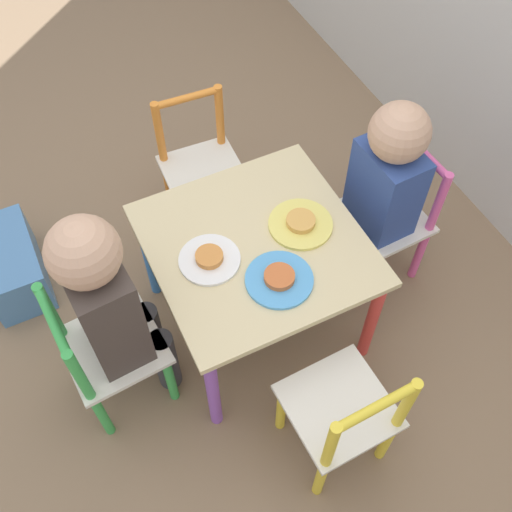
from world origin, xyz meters
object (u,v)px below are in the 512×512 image
(chair_green, at_px, (106,352))
(chair_orange, at_px, (201,170))
(storage_bin, at_px, (12,265))
(child_back, at_px, (382,185))
(plate_back, at_px, (301,223))
(child_front, at_px, (110,302))
(plate_right, at_px, (279,279))
(kids_table, at_px, (256,255))
(plate_front, at_px, (209,259))
(chair_pink, at_px, (387,218))
(chair_yellow, at_px, (343,416))

(chair_green, bearing_deg, chair_orange, -48.82)
(storage_bin, bearing_deg, child_back, 66.23)
(chair_orange, height_order, plate_back, chair_orange)
(chair_orange, height_order, child_front, child_front)
(child_front, relative_size, plate_right, 4.26)
(child_front, bearing_deg, kids_table, -90.00)
(plate_right, xyz_separation_m, storage_bin, (-0.64, -0.67, -0.34))
(chair_green, relative_size, child_back, 0.70)
(kids_table, xyz_separation_m, plate_front, (-0.00, -0.14, 0.07))
(chair_orange, bearing_deg, plate_right, -89.30)
(plate_front, xyz_separation_m, storage_bin, (-0.50, -0.53, -0.34))
(plate_back, bearing_deg, child_back, 94.00)
(plate_right, bearing_deg, chair_pink, 108.57)
(chair_pink, xyz_separation_m, plate_back, (0.02, -0.34, 0.19))
(plate_right, relative_size, storage_bin, 0.53)
(chair_pink, relative_size, storage_bin, 1.48)
(chair_green, height_order, plate_front, chair_green)
(child_back, bearing_deg, child_front, -89.07)
(chair_green, distance_m, plate_back, 0.65)
(chair_pink, relative_size, plate_front, 3.02)
(chair_green, xyz_separation_m, child_front, (-0.00, 0.06, 0.22))
(kids_table, bearing_deg, child_front, -85.47)
(chair_yellow, xyz_separation_m, storage_bin, (-0.98, -0.69, -0.16))
(kids_table, distance_m, child_front, 0.44)
(chair_green, xyz_separation_m, plate_right, (0.10, 0.48, 0.19))
(storage_bin, bearing_deg, child_front, 24.92)
(child_front, height_order, child_back, child_front)
(kids_table, xyz_separation_m, plate_right, (0.14, 0.00, 0.07))
(child_front, xyz_separation_m, plate_right, (0.11, 0.42, -0.03))
(child_back, height_order, plate_right, child_back)
(kids_table, distance_m, plate_front, 0.16)
(chair_pink, xyz_separation_m, storage_bin, (-0.48, -1.15, -0.16))
(kids_table, relative_size, plate_back, 3.17)
(child_front, height_order, plate_back, child_front)
(child_back, xyz_separation_m, plate_right, (0.16, -0.42, -0.00))
(chair_yellow, bearing_deg, plate_back, -106.25)
(chair_pink, relative_size, child_back, 0.70)
(kids_table, relative_size, chair_pink, 1.14)
(child_back, distance_m, storage_bin, 1.24)
(child_back, xyz_separation_m, storage_bin, (-0.48, -1.09, -0.35))
(kids_table, bearing_deg, chair_pink, 92.68)
(chair_pink, xyz_separation_m, chair_yellow, (0.50, -0.47, 0.00))
(plate_front, relative_size, storage_bin, 0.49)
(plate_back, bearing_deg, storage_bin, -121.73)
(chair_pink, xyz_separation_m, plate_front, (0.02, -0.62, 0.19))
(chair_yellow, height_order, child_front, child_front)
(chair_pink, bearing_deg, storage_bin, -115.22)
(chair_orange, relative_size, storage_bin, 1.48)
(kids_table, bearing_deg, plate_back, 90.00)
(chair_green, height_order, chair_orange, same)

